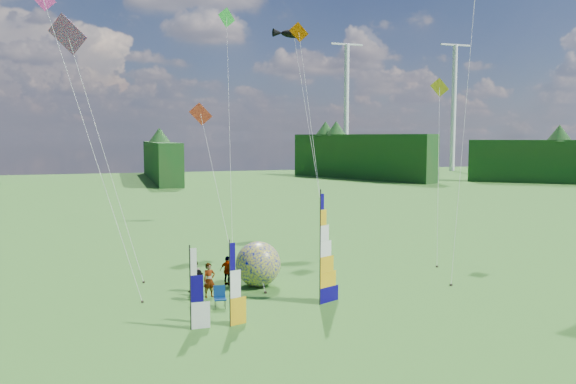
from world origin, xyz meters
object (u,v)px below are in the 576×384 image
object	(u,v)px
side_banner_far	(190,289)
kite_whale	(309,123)
spectator_d	(228,271)
camp_chair	(220,297)
side_banner_left	(230,285)
spectator_c	(198,285)
spectator_b	(196,277)
bol_inflatable	(258,264)
feather_banner_main	(320,250)
spectator_a	(209,280)

from	to	relation	value
side_banner_far	kite_whale	distance (m)	23.82
side_banner_far	spectator_d	xyz separation A→B (m)	(2.99, 6.69, -0.96)
spectator_d	camp_chair	size ratio (longest dim) A/B	1.52
side_banner_left	spectator_c	world-z (taller)	side_banner_left
spectator_b	camp_chair	distance (m)	3.25
camp_chair	bol_inflatable	bearing A→B (deg)	54.84
feather_banner_main	spectator_c	bearing A→B (deg)	131.82
feather_banner_main	spectator_d	xyz separation A→B (m)	(-3.58, 5.02, -1.94)
spectator_d	camp_chair	world-z (taller)	spectator_d
spectator_a	camp_chair	xyz separation A→B (m)	(0.17, -2.06, -0.35)
spectator_a	spectator_d	size ratio (longest dim) A/B	1.09
bol_inflatable	spectator_d	bearing A→B (deg)	154.48
bol_inflatable	side_banner_left	bearing A→B (deg)	-115.21
spectator_c	feather_banner_main	bearing A→B (deg)	-90.54
spectator_c	camp_chair	bearing A→B (deg)	-128.70
spectator_b	spectator_d	size ratio (longest dim) A/B	1.04
side_banner_far	feather_banner_main	bearing A→B (deg)	15.14
spectator_b	spectator_c	xyz separation A→B (m)	(-0.14, -1.58, -0.06)
bol_inflatable	spectator_c	size ratio (longest dim) A/B	1.57
side_banner_far	spectator_c	world-z (taller)	side_banner_far
camp_chair	kite_whale	bearing A→B (deg)	61.99
spectator_c	kite_whale	bearing A→B (deg)	-13.96
bol_inflatable	spectator_d	size ratio (longest dim) A/B	1.53
side_banner_left	camp_chair	bearing A→B (deg)	70.92
side_banner_left	bol_inflatable	size ratio (longest dim) A/B	1.48
side_banner_far	bol_inflatable	bearing A→B (deg)	53.42
spectator_d	kite_whale	distance (m)	17.59
kite_whale	spectator_b	bearing A→B (deg)	-149.39
bol_inflatable	kite_whale	xyz separation A→B (m)	(7.70, 13.03, 8.10)
camp_chair	kite_whale	distance (m)	21.34
spectator_d	bol_inflatable	bearing A→B (deg)	-159.65
bol_inflatable	camp_chair	size ratio (longest dim) A/B	2.32
side_banner_left	spectator_c	distance (m)	4.50
feather_banner_main	spectator_c	distance (m)	6.47
spectator_d	kite_whale	xyz separation A→B (m)	(9.26, 12.28, 8.53)
bol_inflatable	spectator_d	world-z (taller)	bol_inflatable
bol_inflatable	spectator_b	world-z (taller)	bol_inflatable
spectator_b	camp_chair	bearing A→B (deg)	-62.19
side_banner_far	spectator_b	xyz separation A→B (m)	(1.07, 5.77, -0.93)
side_banner_left	camp_chair	xyz separation A→B (m)	(0.08, 2.73, -1.31)
bol_inflatable	camp_chair	xyz separation A→B (m)	(-2.78, -3.34, -0.71)
bol_inflatable	spectator_b	bearing A→B (deg)	-177.04
bol_inflatable	spectator_c	distance (m)	4.05
spectator_b	spectator_d	xyz separation A→B (m)	(1.92, 0.93, -0.03)
side_banner_far	camp_chair	bearing A→B (deg)	56.68
side_banner_far	spectator_b	bearing A→B (deg)	80.31
spectator_c	spectator_a	bearing A→B (deg)	-30.82
spectator_b	kite_whale	distance (m)	19.28
spectator_b	spectator_d	bearing A→B (deg)	41.18
bol_inflatable	camp_chair	bearing A→B (deg)	-129.79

